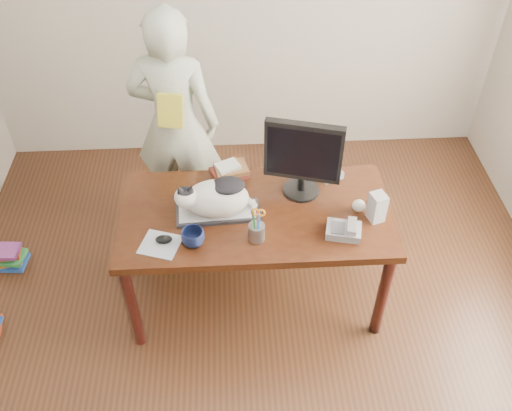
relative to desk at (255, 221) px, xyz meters
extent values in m
plane|color=black|center=(0.00, -0.68, -0.60)|extent=(4.50, 4.50, 0.00)
cube|color=black|center=(0.00, -0.08, 0.12)|extent=(1.60, 0.80, 0.05)
cylinder|color=black|center=(-0.74, -0.42, -0.25)|extent=(0.07, 0.07, 0.70)
cylinder|color=black|center=(0.74, -0.42, -0.25)|extent=(0.07, 0.07, 0.70)
cylinder|color=black|center=(-0.74, 0.26, -0.25)|extent=(0.07, 0.07, 0.70)
cylinder|color=black|center=(0.74, 0.26, -0.25)|extent=(0.07, 0.07, 0.70)
cube|color=black|center=(0.00, 0.28, -0.20)|extent=(1.45, 0.03, 0.50)
cube|color=black|center=(-0.22, -0.09, 0.16)|extent=(0.49, 0.21, 0.02)
cube|color=silver|center=(-0.22, -0.09, 0.17)|extent=(0.46, 0.17, 0.01)
ellipsoid|color=silver|center=(-0.22, -0.09, 0.27)|extent=(0.38, 0.24, 0.23)
ellipsoid|color=silver|center=(-0.39, -0.12, 0.32)|extent=(0.14, 0.13, 0.12)
ellipsoid|color=black|center=(-0.39, -0.12, 0.36)|extent=(0.10, 0.09, 0.05)
cone|color=black|center=(-0.42, -0.13, 0.39)|extent=(0.07, 0.06, 0.08)
cone|color=black|center=(-0.36, -0.13, 0.39)|extent=(0.07, 0.06, 0.08)
ellipsoid|color=black|center=(-0.15, -0.08, 0.37)|extent=(0.20, 0.16, 0.05)
cylinder|color=silver|center=(-0.05, -0.02, 0.20)|extent=(0.12, 0.15, 0.05)
cylinder|color=black|center=(0.29, 0.09, 0.16)|extent=(0.27, 0.27, 0.02)
cylinder|color=black|center=(0.29, 0.09, 0.22)|extent=(0.05, 0.05, 0.10)
cube|color=black|center=(0.28, 0.07, 0.47)|extent=(0.45, 0.17, 0.38)
cube|color=black|center=(0.27, 0.05, 0.47)|extent=(0.40, 0.11, 0.32)
cylinder|color=gray|center=(-0.01, -0.29, 0.20)|extent=(0.11, 0.11, 0.10)
cylinder|color=black|center=(-0.02, -0.28, 0.29)|extent=(0.04, 0.03, 0.15)
cylinder|color=blue|center=(0.01, -0.31, 0.29)|extent=(0.03, 0.03, 0.15)
cylinder|color=red|center=(0.00, -0.27, 0.29)|extent=(0.02, 0.04, 0.15)
cylinder|color=#197D20|center=(-0.02, -0.30, 0.29)|extent=(0.02, 0.03, 0.15)
cylinder|color=#B2B2B7|center=(0.00, -0.30, 0.30)|extent=(0.01, 0.03, 0.11)
cylinder|color=#B2B2B7|center=(0.01, -0.30, 0.30)|extent=(0.02, 0.02, 0.11)
torus|color=orange|center=(-0.01, -0.29, 0.36)|extent=(0.05, 0.03, 0.05)
torus|color=orange|center=(0.02, -0.30, 0.36)|extent=(0.05, 0.03, 0.05)
cube|color=#AAB0B6|center=(-0.54, -0.31, 0.15)|extent=(0.26, 0.24, 0.00)
ellipsoid|color=black|center=(-0.52, -0.29, 0.17)|extent=(0.11, 0.09, 0.04)
imported|color=#0D1535|center=(-0.36, -0.31, 0.20)|extent=(0.18, 0.18, 0.10)
cube|color=slate|center=(0.48, -0.28, 0.17)|extent=(0.22, 0.18, 0.05)
cube|color=#434345|center=(0.45, -0.28, 0.20)|extent=(0.10, 0.11, 0.01)
cube|color=#B2B2B7|center=(0.53, -0.28, 0.21)|extent=(0.08, 0.17, 0.06)
cube|color=gray|center=(0.69, -0.17, 0.24)|extent=(0.10, 0.11, 0.18)
sphere|color=beige|center=(0.60, -0.10, 0.19)|extent=(0.08, 0.08, 0.08)
cube|color=#4C1914|center=(-0.14, 0.27, 0.17)|extent=(0.26, 0.23, 0.03)
cube|color=brown|center=(-0.13, 0.27, 0.20)|extent=(0.23, 0.19, 0.03)
cube|color=silver|center=(-0.15, 0.26, 0.22)|extent=(0.17, 0.16, 0.02)
cube|color=slate|center=(0.47, 0.25, 0.17)|extent=(0.19, 0.22, 0.05)
cube|color=#434345|center=(0.48, 0.22, 0.20)|extent=(0.12, 0.12, 0.01)
imported|color=white|center=(-0.50, 0.72, 0.23)|extent=(0.66, 0.49, 1.66)
cube|color=gold|center=(-0.50, 0.55, 0.45)|extent=(0.17, 0.12, 0.22)
cube|color=#1C47A9|center=(-1.72, 0.27, -0.59)|extent=(0.25, 0.19, 0.03)
cube|color=orange|center=(-1.73, 0.28, -0.55)|extent=(0.22, 0.19, 0.03)
cube|color=#28873A|center=(-1.71, 0.27, -0.52)|extent=(0.24, 0.19, 0.03)
cube|color=#A63117|center=(-1.72, 0.28, -0.49)|extent=(0.21, 0.16, 0.03)
cube|color=#75317B|center=(-1.73, 0.27, -0.46)|extent=(0.22, 0.17, 0.03)
camera|label=1|loc=(-0.13, -2.48, 2.46)|focal=40.00mm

